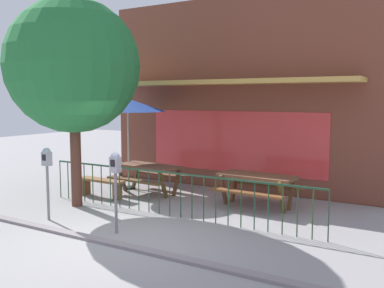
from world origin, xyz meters
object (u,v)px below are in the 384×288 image
Objects in this scene: picnic_table_left at (149,171)px; parking_meter_near at (47,164)px; parking_meter_far at (115,171)px; picnic_table_right at (257,182)px; street_tree at (73,66)px; patio_bench at (101,184)px; patio_umbrella at (128,105)px.

picnic_table_left is 1.25× the size of parking_meter_near.
picnic_table_left is 1.24× the size of parking_meter_far.
picnic_table_right is 5.04m from street_tree.
street_tree is (-3.72, -2.10, 2.68)m from picnic_table_right.
parking_meter_near reaches higher than picnic_table_left.
parking_meter_far reaches higher than picnic_table_left.
picnic_table_left is at bearing 116.45° from parking_meter_far.
parking_meter_near is (-3.35, -3.27, 0.57)m from picnic_table_right.
picnic_table_left is 0.40× the size of street_tree.
patio_umbrella is at bearing 94.05° from patio_bench.
patio_bench is at bearing -163.49° from picnic_table_right.
parking_meter_far is (-1.52, -3.22, 0.59)m from picnic_table_right.
parking_meter_far is at bearing -41.94° from patio_bench.
parking_meter_far is 0.32× the size of street_tree.
street_tree reaches higher than patio_umbrella.
patio_umbrella is 0.52× the size of street_tree.
patio_umbrella reaches higher than parking_meter_far.
picnic_table_right is 4.71m from parking_meter_near.
picnic_table_right is 1.22× the size of parking_meter_near.
picnic_table_left is 3.40m from street_tree.
parking_meter_near is at bearing -80.23° from patio_umbrella.
picnic_table_right reaches higher than patio_bench.
patio_umbrella is 1.66× the size of parking_meter_near.
street_tree reaches higher than picnic_table_left.
patio_bench is 3.10m from street_tree.
patio_umbrella reaches higher than patio_bench.
patio_umbrella is at bearing 166.06° from picnic_table_left.
patio_bench is (0.09, -1.23, -2.00)m from patio_umbrella.
picnic_table_right is at bearing 44.27° from parking_meter_near.
patio_umbrella reaches higher than picnic_table_left.
picnic_table_left reaches higher than patio_bench.
patio_umbrella is 1.81× the size of patio_bench.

